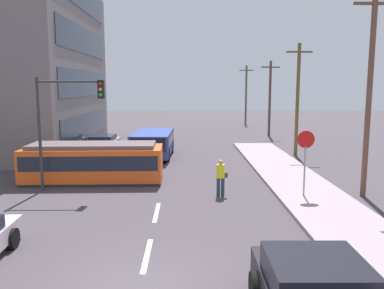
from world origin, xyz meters
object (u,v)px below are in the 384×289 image
at_px(streetcar_tram, 93,162).
at_px(parked_sedan_far, 103,142).
at_px(utility_pole_near, 369,92).
at_px(utility_pole_distant, 246,94).
at_px(city_bus, 153,143).
at_px(utility_pole_mid, 298,98).
at_px(stop_sign, 305,150).
at_px(utility_pole_far, 270,97).
at_px(parked_sedan_mid, 75,156).
at_px(traffic_light_mast, 64,112).
at_px(pedestrian_crossing, 221,176).

distance_m(streetcar_tram, parked_sedan_far, 10.21).
xyz_separation_m(utility_pole_near, utility_pole_distant, (-0.16, 34.15, -0.75)).
bearing_deg(city_bus, utility_pole_mid, 3.08).
distance_m(parked_sedan_far, stop_sign, 17.74).
bearing_deg(utility_pole_far, parked_sedan_mid, -135.64).
distance_m(city_bus, traffic_light_mast, 9.82).
distance_m(pedestrian_crossing, utility_pole_distant, 34.69).
xyz_separation_m(utility_pole_near, utility_pole_far, (0.29, 21.71, -0.83)).
distance_m(pedestrian_crossing, traffic_light_mast, 7.75).
xyz_separation_m(parked_sedan_mid, traffic_light_mast, (1.22, -5.81, 3.11)).
relative_size(stop_sign, utility_pole_mid, 0.37).
bearing_deg(utility_pole_near, city_bus, 135.74).
bearing_deg(pedestrian_crossing, parked_sedan_mid, 140.94).
distance_m(stop_sign, utility_pole_far, 22.28).
bearing_deg(utility_pole_near, traffic_light_mast, 175.15).
bearing_deg(utility_pole_far, traffic_light_mast, -123.99).
distance_m(city_bus, parked_sedan_mid, 5.48).
bearing_deg(parked_sedan_far, utility_pole_distant, 56.11).
relative_size(parked_sedan_far, stop_sign, 1.41).
height_order(streetcar_tram, utility_pole_far, utility_pole_far).
distance_m(pedestrian_crossing, parked_sedan_mid, 10.80).
height_order(pedestrian_crossing, utility_pole_near, utility_pole_near).
relative_size(parked_sedan_far, utility_pole_mid, 0.52).
distance_m(city_bus, pedestrian_crossing, 10.55).
height_order(pedestrian_crossing, utility_pole_mid, utility_pole_mid).
height_order(streetcar_tram, utility_pole_mid, utility_pole_mid).
bearing_deg(utility_pole_far, parked_sedan_far, -149.41).
bearing_deg(parked_sedan_mid, parked_sedan_far, 85.47).
bearing_deg(utility_pole_near, parked_sedan_far, 137.58).
bearing_deg(utility_pole_near, utility_pole_distant, 90.27).
distance_m(streetcar_tram, utility_pole_distant, 33.73).
relative_size(streetcar_tram, city_bus, 1.26).
bearing_deg(city_bus, parked_sedan_mid, -146.42).
distance_m(parked_sedan_mid, traffic_light_mast, 6.70).
bearing_deg(utility_pole_distant, stop_sign, -94.34).
bearing_deg(utility_pole_mid, parked_sedan_mid, -166.32).
relative_size(pedestrian_crossing, stop_sign, 0.58).
height_order(city_bus, utility_pole_mid, utility_pole_mid).
bearing_deg(parked_sedan_mid, utility_pole_far, 44.36).
distance_m(utility_pole_mid, utility_pole_distant, 23.62).
height_order(parked_sedan_far, utility_pole_mid, utility_pole_mid).
bearing_deg(utility_pole_mid, utility_pole_distant, 90.04).
bearing_deg(utility_pole_near, stop_sign, -173.88).
height_order(parked_sedan_mid, traffic_light_mast, traffic_light_mast).
xyz_separation_m(parked_sedan_mid, utility_pole_mid, (14.65, 3.57, 3.48)).
bearing_deg(streetcar_tram, parked_sedan_mid, 117.19).
relative_size(pedestrian_crossing, parked_sedan_mid, 0.38).
xyz_separation_m(stop_sign, utility_pole_far, (3.06, 22.01, 1.64)).
height_order(parked_sedan_mid, utility_pole_near, utility_pole_near).
bearing_deg(utility_pole_far, pedestrian_crossing, -107.26).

